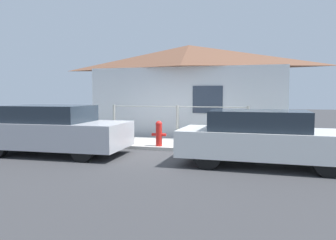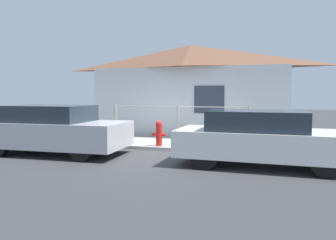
{
  "view_description": "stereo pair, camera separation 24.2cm",
  "coord_description": "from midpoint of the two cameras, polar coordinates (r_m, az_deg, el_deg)",
  "views": [
    {
      "loc": [
        2.69,
        -9.25,
        1.68
      ],
      "look_at": [
        0.08,
        0.3,
        0.9
      ],
      "focal_mm": 35.0,
      "sensor_mm": 36.0,
      "label": 1
    },
    {
      "loc": [
        2.93,
        -9.18,
        1.68
      ],
      "look_at": [
        0.08,
        0.3,
        0.9
      ],
      "focal_mm": 35.0,
      "sensor_mm": 36.0,
      "label": 2
    }
  ],
  "objects": [
    {
      "name": "ground_plane",
      "position": [
        9.78,
        -0.26,
        -5.39
      ],
      "size": [
        60.0,
        60.0,
        0.0
      ],
      "primitive_type": "plane",
      "color": "#38383A"
    },
    {
      "name": "sidewalk",
      "position": [
        10.71,
        1.3,
        -4.25
      ],
      "size": [
        24.0,
        1.99,
        0.1
      ],
      "color": "#B2AFA8",
      "rests_on": "ground_plane"
    },
    {
      "name": "house",
      "position": [
        13.22,
        4.43,
        9.93
      ],
      "size": [
        7.86,
        2.23,
        3.64
      ],
      "color": "silver",
      "rests_on": "ground_plane"
    },
    {
      "name": "fence",
      "position": [
        11.44,
        2.43,
        -0.12
      ],
      "size": [
        4.9,
        0.1,
        1.2
      ],
      "color": "#999993",
      "rests_on": "sidewalk"
    },
    {
      "name": "car_left",
      "position": [
        9.72,
        -18.55,
        -1.57
      ],
      "size": [
        4.09,
        1.92,
        1.37
      ],
      "rotation": [
        0.0,
        0.0,
        0.03
      ],
      "color": "#B7B7BC",
      "rests_on": "ground_plane"
    },
    {
      "name": "car_right",
      "position": [
        7.95,
        16.92,
        -3.03
      ],
      "size": [
        4.05,
        1.79,
        1.3
      ],
      "rotation": [
        0.0,
        0.0,
        -0.02
      ],
      "color": "white",
      "rests_on": "ground_plane"
    },
    {
      "name": "fire_hydrant",
      "position": [
        10.0,
        -0.9,
        -2.24
      ],
      "size": [
        0.45,
        0.2,
        0.77
      ],
      "color": "red",
      "rests_on": "sidewalk"
    },
    {
      "name": "potted_plant_near_hydrant",
      "position": [
        10.9,
        5.21,
        -2.48
      ],
      "size": [
        0.4,
        0.4,
        0.5
      ],
      "color": "#9E5638",
      "rests_on": "sidewalk"
    },
    {
      "name": "potted_plant_by_fence",
      "position": [
        12.08,
        -11.03,
        -1.78
      ],
      "size": [
        0.34,
        0.34,
        0.48
      ],
      "color": "slate",
      "rests_on": "sidewalk"
    },
    {
      "name": "potted_plant_corner",
      "position": [
        10.52,
        17.65,
        -2.51
      ],
      "size": [
        0.42,
        0.42,
        0.57
      ],
      "color": "slate",
      "rests_on": "sidewalk"
    }
  ]
}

